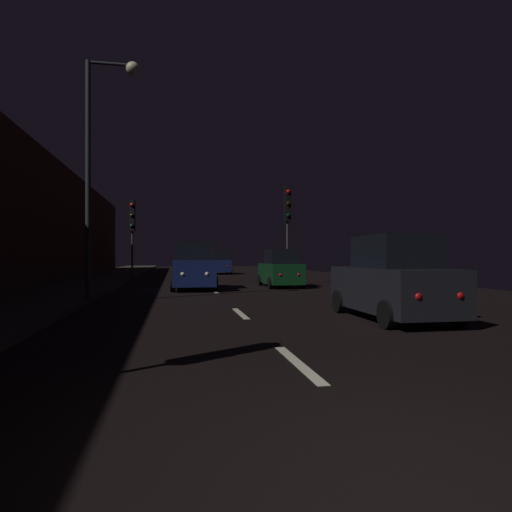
{
  "coord_description": "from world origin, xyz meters",
  "views": [
    {
      "loc": [
        -1.7,
        -2.97,
        1.5
      ],
      "look_at": [
        1.63,
        15.09,
        1.53
      ],
      "focal_mm": 30.99,
      "sensor_mm": 36.0,
      "label": 1
    }
  ],
  "objects_px": {
    "traffic_light_far_right": "(287,212)",
    "streetlamp_overhead": "(102,144)",
    "traffic_light_far_left": "(132,222)",
    "car_parked_right_far": "(280,270)",
    "car_distant_taillights": "(220,264)",
    "car_approaching_headlights": "(193,268)",
    "car_parked_right_near": "(393,281)"
  },
  "relations": [
    {
      "from": "traffic_light_far_right",
      "to": "streetlamp_overhead",
      "type": "xyz_separation_m",
      "value": [
        -8.29,
        -7.99,
        1.3
      ]
    },
    {
      "from": "car_parked_right_far",
      "to": "traffic_light_far_left",
      "type": "bearing_deg",
      "value": 49.49
    },
    {
      "from": "streetlamp_overhead",
      "to": "car_approaching_headlights",
      "type": "distance_m",
      "value": 7.63
    },
    {
      "from": "traffic_light_far_right",
      "to": "car_distant_taillights",
      "type": "relative_size",
      "value": 1.36
    },
    {
      "from": "traffic_light_far_left",
      "to": "car_distant_taillights",
      "type": "distance_m",
      "value": 12.4
    },
    {
      "from": "car_parked_right_far",
      "to": "car_distant_taillights",
      "type": "height_order",
      "value": "car_distant_taillights"
    },
    {
      "from": "car_approaching_headlights",
      "to": "car_parked_right_far",
      "type": "bearing_deg",
      "value": 99.93
    },
    {
      "from": "streetlamp_overhead",
      "to": "car_distant_taillights",
      "type": "bearing_deg",
      "value": 75.12
    },
    {
      "from": "car_parked_right_near",
      "to": "car_distant_taillights",
      "type": "bearing_deg",
      "value": 2.68
    },
    {
      "from": "streetlamp_overhead",
      "to": "car_approaching_headlights",
      "type": "xyz_separation_m",
      "value": [
        3.14,
        5.56,
        -4.17
      ]
    },
    {
      "from": "traffic_light_far_right",
      "to": "streetlamp_overhead",
      "type": "bearing_deg",
      "value": -47.36
    },
    {
      "from": "car_parked_right_near",
      "to": "traffic_light_far_right",
      "type": "bearing_deg",
      "value": -3.48
    },
    {
      "from": "car_approaching_headlights",
      "to": "car_parked_right_far",
      "type": "xyz_separation_m",
      "value": [
        4.34,
        0.76,
        -0.14
      ]
    },
    {
      "from": "traffic_light_far_left",
      "to": "traffic_light_far_right",
      "type": "distance_m",
      "value": 9.84
    },
    {
      "from": "car_approaching_headlights",
      "to": "car_parked_right_far",
      "type": "distance_m",
      "value": 4.41
    },
    {
      "from": "streetlamp_overhead",
      "to": "car_parked_right_far",
      "type": "height_order",
      "value": "streetlamp_overhead"
    },
    {
      "from": "car_parked_right_near",
      "to": "car_parked_right_far",
      "type": "height_order",
      "value": "car_parked_right_near"
    },
    {
      "from": "traffic_light_far_left",
      "to": "car_parked_right_near",
      "type": "relative_size",
      "value": 1.25
    },
    {
      "from": "car_parked_right_far",
      "to": "car_distant_taillights",
      "type": "bearing_deg",
      "value": 4.5
    },
    {
      "from": "car_parked_right_far",
      "to": "traffic_light_far_right",
      "type": "bearing_deg",
      "value": -25.55
    },
    {
      "from": "car_parked_right_near",
      "to": "car_distant_taillights",
      "type": "xyz_separation_m",
      "value": [
        -1.33,
        28.35,
        -0.02
      ]
    },
    {
      "from": "traffic_light_far_left",
      "to": "car_distant_taillights",
      "type": "height_order",
      "value": "traffic_light_far_left"
    },
    {
      "from": "streetlamp_overhead",
      "to": "car_parked_right_near",
      "type": "distance_m",
      "value": 10.04
    },
    {
      "from": "car_distant_taillights",
      "to": "traffic_light_far_right",
      "type": "bearing_deg",
      "value": -172.03
    },
    {
      "from": "traffic_light_far_right",
      "to": "car_distant_taillights",
      "type": "height_order",
      "value": "traffic_light_far_right"
    },
    {
      "from": "car_parked_right_near",
      "to": "car_parked_right_far",
      "type": "relative_size",
      "value": 1.07
    },
    {
      "from": "car_approaching_headlights",
      "to": "car_parked_right_near",
      "type": "height_order",
      "value": "car_approaching_headlights"
    },
    {
      "from": "traffic_light_far_left",
      "to": "traffic_light_far_right",
      "type": "bearing_deg",
      "value": 66.31
    },
    {
      "from": "traffic_light_far_left",
      "to": "car_parked_right_far",
      "type": "height_order",
      "value": "traffic_light_far_left"
    },
    {
      "from": "streetlamp_overhead",
      "to": "car_distant_taillights",
      "type": "distance_m",
      "value": 24.37
    },
    {
      "from": "car_approaching_headlights",
      "to": "traffic_light_far_right",
      "type": "bearing_deg",
      "value": 115.33
    },
    {
      "from": "streetlamp_overhead",
      "to": "car_approaching_headlights",
      "type": "bearing_deg",
      "value": 60.49
    }
  ]
}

